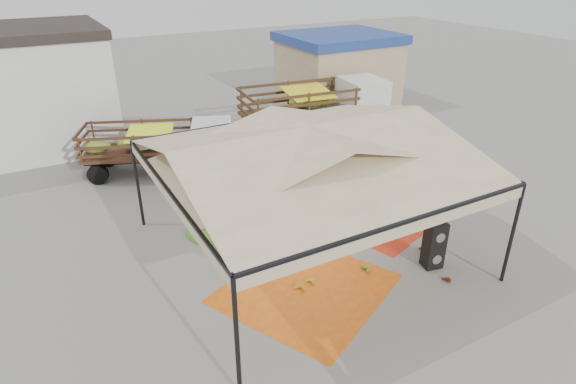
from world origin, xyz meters
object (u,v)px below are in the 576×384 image
speaker_stack (434,245)px  truck_left (165,143)px  banana_heap (270,206)px  vendor (301,165)px  truck_right (321,102)px

speaker_stack → truck_left: 11.49m
truck_left → speaker_stack: bearing=-43.1°
banana_heap → vendor: bearing=37.2°
vendor → truck_right: bearing=-107.3°
speaker_stack → truck_right: size_ratio=0.19×
vendor → truck_right: size_ratio=0.26×
banana_heap → truck_left: bearing=107.5°
truck_left → truck_right: bearing=30.1°
speaker_stack → truck_right: bearing=85.5°
speaker_stack → vendor: size_ratio=0.74×
vendor → banana_heap: bearing=58.6°
vendor → truck_left: size_ratio=0.32×
vendor → truck_right: truck_right is taller
banana_heap → speaker_stack: speaker_stack is taller
banana_heap → speaker_stack: (2.93, -4.62, 0.12)m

